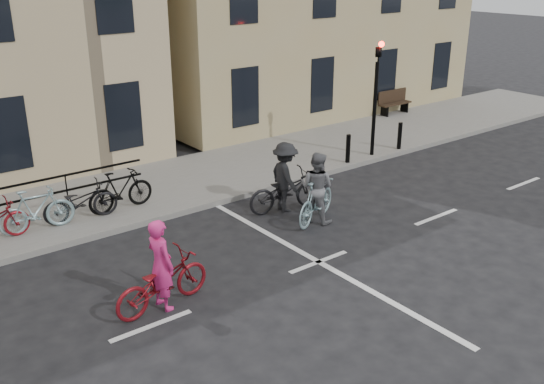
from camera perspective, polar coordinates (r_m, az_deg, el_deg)
ground at (r=13.22m, az=4.41°, el=-6.59°), size 120.00×120.00×0.00m
sidewalk at (r=16.31m, az=-20.93°, el=-2.17°), size 46.00×4.00×0.15m
traffic_light at (r=19.52m, az=9.78°, el=9.95°), size 0.18×0.30×3.90m
bollard_east at (r=19.07m, az=7.17°, el=4.08°), size 0.14×0.14×0.90m
bollard_west at (r=20.77m, az=11.92°, el=5.20°), size 0.14×0.14×0.90m
bench at (r=25.61m, az=11.38°, el=8.40°), size 1.60×0.41×0.97m
parked_bikes at (r=15.03m, az=-23.39°, el=-2.13°), size 7.25×1.23×1.05m
cyclist_pink at (r=11.50m, az=-10.34°, el=-7.93°), size 2.07×0.93×1.78m
cyclist_grey at (r=14.95m, az=4.20°, el=-0.17°), size 1.91×1.21×1.79m
cyclist_dark at (r=15.56m, az=1.25°, el=0.74°), size 2.15×1.28×1.83m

